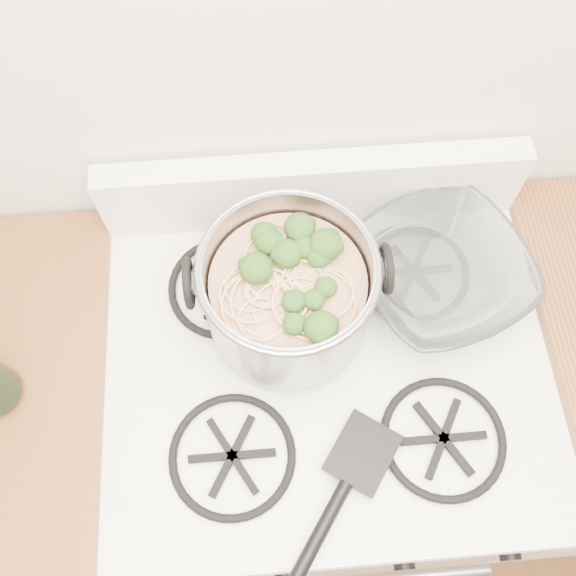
# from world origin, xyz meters

# --- Properties ---
(gas_range) EXTENTS (0.76, 0.66, 0.92)m
(gas_range) POSITION_xyz_m (0.00, 1.26, 0.44)
(gas_range) COLOR white
(gas_range) RESTS_ON ground
(counter_left) EXTENTS (0.25, 0.65, 0.92)m
(counter_left) POSITION_xyz_m (-0.51, 1.26, 0.46)
(counter_left) COLOR silver
(counter_left) RESTS_ON ground
(stock_pot) EXTENTS (0.31, 0.28, 0.19)m
(stock_pot) POSITION_xyz_m (-0.06, 1.35, 1.01)
(stock_pot) COLOR gray
(stock_pot) RESTS_ON gas_range
(spatula) EXTENTS (0.42, 0.42, 0.02)m
(spatula) POSITION_xyz_m (0.04, 1.10, 0.94)
(spatula) COLOR black
(spatula) RESTS_ON gas_range
(glass_bowl) EXTENTS (0.15, 0.15, 0.03)m
(glass_bowl) POSITION_xyz_m (0.21, 1.39, 0.94)
(glass_bowl) COLOR white
(glass_bowl) RESTS_ON gas_range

